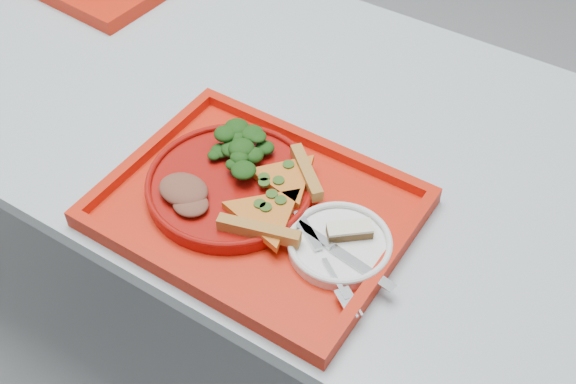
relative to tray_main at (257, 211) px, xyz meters
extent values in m
plane|color=#94979C|center=(-0.29, 0.21, -0.76)|extent=(10.00, 10.00, 0.00)
cube|color=#A4B0B8|center=(-0.29, 0.21, -0.02)|extent=(1.60, 0.80, 0.03)
cylinder|color=gray|center=(-1.01, 0.53, -0.40)|extent=(0.05, 0.05, 0.72)
cylinder|color=gray|center=(0.43, 0.53, -0.40)|extent=(0.05, 0.05, 0.72)
cube|color=red|center=(0.00, 0.00, 0.00)|extent=(0.45, 0.35, 0.01)
cylinder|color=maroon|center=(-0.06, 0.01, 0.02)|extent=(0.26, 0.26, 0.02)
cylinder|color=white|center=(0.14, 0.00, 0.01)|extent=(0.15, 0.15, 0.01)
ellipsoid|color=black|center=(-0.08, 0.06, 0.05)|extent=(0.10, 0.09, 0.05)
ellipsoid|color=brown|center=(-0.10, -0.05, 0.04)|extent=(0.08, 0.06, 0.02)
cube|color=#51331B|center=(0.15, 0.02, 0.03)|extent=(0.07, 0.06, 0.01)
cube|color=beige|center=(0.15, 0.02, 0.04)|extent=(0.07, 0.06, 0.00)
cube|color=silver|center=(0.16, -0.02, 0.02)|extent=(0.19, 0.04, 0.01)
cube|color=silver|center=(0.14, -0.04, 0.02)|extent=(0.17, 0.12, 0.01)
camera|label=1|loc=(0.43, -0.59, 0.82)|focal=45.00mm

